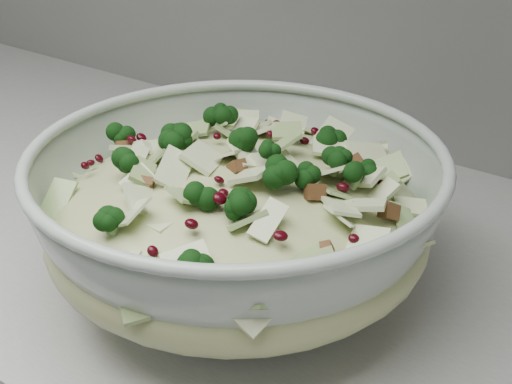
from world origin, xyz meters
TOP-DOWN VIEW (x-y plane):
  - mixing_bowl at (-0.67, 1.60)m, footprint 0.43×0.43m
  - salad at (-0.67, 1.60)m, footprint 0.39×0.39m

SIDE VIEW (x-z plane):
  - mixing_bowl at x=-0.67m, z-range 0.90..1.04m
  - salad at x=-0.67m, z-range 0.93..1.07m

